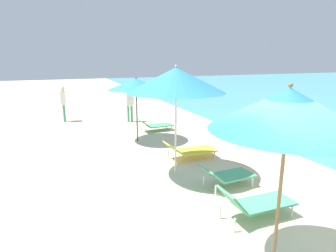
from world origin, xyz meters
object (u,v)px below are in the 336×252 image
lounger_nearest_shoreside (255,202)px  lounger_farthest_shoreside (155,125)px  person_walking_near (130,102)px  umbrella_nearest (288,110)px  umbrella_second (176,80)px  umbrella_farthest (136,84)px  lounger_second_inland (227,175)px  lounger_second_shoreside (190,150)px  person_walking_mid (63,100)px

lounger_nearest_shoreside → lounger_farthest_shoreside: size_ratio=1.03×
lounger_farthest_shoreside → person_walking_near: size_ratio=0.92×
umbrella_nearest → umbrella_second: bearing=90.2°
umbrella_farthest → umbrella_second: bearing=-88.8°
lounger_farthest_shoreside → person_walking_near: bearing=101.7°
lounger_nearest_shoreside → umbrella_second: bearing=103.7°
lounger_second_inland → umbrella_nearest: bearing=-111.9°
lounger_farthest_shoreside → person_walking_near: person_walking_near is taller
umbrella_nearest → lounger_second_shoreside: bearing=79.3°
person_walking_near → lounger_second_inland: bearing=-0.1°
umbrella_second → lounger_second_shoreside: umbrella_second is taller
lounger_farthest_shoreside → person_walking_mid: size_ratio=0.86×
umbrella_nearest → person_walking_mid: 11.93m
umbrella_second → umbrella_farthest: umbrella_second is taller
umbrella_nearest → person_walking_mid: (-2.49, 11.59, -1.33)m
person_walking_mid → lounger_second_inland: bearing=114.4°
lounger_second_shoreside → umbrella_farthest: umbrella_farthest is taller
lounger_second_inland → person_walking_near: bearing=89.2°
lounger_second_shoreside → lounger_farthest_shoreside: size_ratio=1.08×
umbrella_farthest → lounger_farthest_shoreside: (1.09, 1.13, -1.82)m
lounger_nearest_shoreside → lounger_second_inland: (0.24, 1.35, -0.03)m
lounger_second_inland → person_walking_near: 7.85m
person_walking_near → person_walking_mid: size_ratio=0.93×
lounger_second_shoreside → lounger_farthest_shoreside: (0.12, 3.58, -0.01)m
umbrella_nearest → lounger_second_inland: (0.84, 2.55, -2.05)m
lounger_second_inland → person_walking_near: person_walking_near is taller
umbrella_nearest → umbrella_farthest: 7.14m
umbrella_nearest → umbrella_second: 3.66m
lounger_second_shoreside → person_walking_mid: 7.72m
umbrella_nearest → umbrella_second: (-0.01, 3.66, 0.11)m
umbrella_second → lounger_farthest_shoreside: 5.21m
umbrella_nearest → lounger_second_inland: size_ratio=2.06×
umbrella_nearest → person_walking_mid: bearing=102.1°
umbrella_farthest → person_walking_near: (0.53, 3.24, -1.13)m
umbrella_second → umbrella_farthest: (-0.07, 3.47, -0.39)m
person_walking_near → lounger_second_shoreside: bearing=1.4°
umbrella_second → lounger_second_shoreside: (0.90, 1.02, -2.20)m
umbrella_nearest → lounger_second_shoreside: size_ratio=1.73×
person_walking_near → person_walking_mid: 3.18m
lounger_nearest_shoreside → lounger_second_shoreside: 3.49m
umbrella_nearest → umbrella_farthest: size_ratio=1.16×
umbrella_second → lounger_farthest_shoreside: bearing=77.5°
umbrella_nearest → lounger_farthest_shoreside: umbrella_nearest is taller
umbrella_farthest → lounger_second_inland: bearing=-78.6°
lounger_nearest_shoreside → lounger_second_inland: 1.37m
umbrella_nearest → person_walking_near: bearing=87.5°
umbrella_farthest → person_walking_near: umbrella_farthest is taller
lounger_farthest_shoreside → person_walking_mid: person_walking_mid is taller
umbrella_farthest → person_walking_near: size_ratio=1.47×
lounger_second_shoreside → umbrella_farthest: 3.20m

